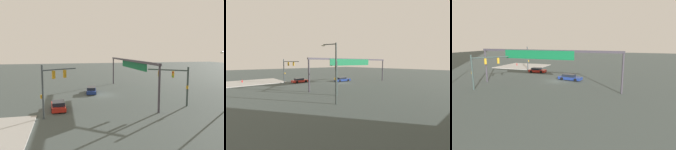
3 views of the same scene
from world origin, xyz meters
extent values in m
plane|color=#404947|center=(0.00, 0.00, 0.00)|extent=(193.15, 193.15, 0.00)
cube|color=#A4A29C|center=(17.41, -16.29, 0.07)|extent=(13.56, 12.01, 0.15)
cylinder|color=#33423F|center=(10.34, 10.25, 2.83)|extent=(0.26, 0.26, 5.66)
cylinder|color=#33423F|center=(8.52, 7.98, 5.13)|extent=(3.79, 4.67, 0.19)
cube|color=#C08B19|center=(9.04, 8.64, 4.50)|extent=(0.40, 0.41, 0.95)
cylinder|color=red|center=(9.17, 8.54, 4.80)|extent=(0.17, 0.19, 0.20)
cylinder|color=orange|center=(9.17, 8.54, 4.50)|extent=(0.17, 0.19, 0.20)
cylinder|color=green|center=(9.17, 8.54, 4.20)|extent=(0.17, 0.19, 0.20)
cube|color=#C08B19|center=(7.77, 7.05, 4.50)|extent=(0.40, 0.41, 0.95)
cylinder|color=red|center=(7.90, 6.95, 4.80)|extent=(0.17, 0.19, 0.20)
cylinder|color=orange|center=(7.90, 6.95, 4.50)|extent=(0.17, 0.19, 0.20)
cylinder|color=green|center=(7.90, 6.95, 4.20)|extent=(0.17, 0.19, 0.20)
cube|color=#C08B19|center=(10.55, 10.09, 2.77)|extent=(0.37, 0.38, 0.44)
cylinder|color=#353F45|center=(11.72, -9.40, 3.17)|extent=(0.21, 0.21, 6.35)
cylinder|color=#353F45|center=(10.51, -7.43, 5.70)|extent=(2.54, 4.01, 0.15)
cube|color=#C18A1A|center=(10.96, -8.15, 5.10)|extent=(0.39, 0.41, 0.95)
cylinder|color=red|center=(10.82, -8.24, 5.39)|extent=(0.16, 0.20, 0.20)
cylinder|color=orange|center=(10.82, -8.24, 5.09)|extent=(0.16, 0.20, 0.20)
cylinder|color=green|center=(10.82, -8.24, 4.79)|extent=(0.16, 0.20, 0.20)
cube|color=#C18A1A|center=(10.15, -6.84, 5.10)|extent=(0.39, 0.41, 0.95)
cylinder|color=red|center=(10.02, -6.93, 5.39)|extent=(0.16, 0.20, 0.20)
cylinder|color=orange|center=(10.02, -6.93, 5.09)|extent=(0.16, 0.20, 0.20)
cylinder|color=green|center=(10.02, -6.93, 4.79)|extent=(0.16, 0.20, 0.20)
cube|color=#C18A1A|center=(11.51, -9.52, 2.62)|extent=(0.36, 0.38, 0.44)
cylinder|color=#3A4340|center=(13.64, 13.97, 3.99)|extent=(0.20, 0.20, 7.97)
cylinder|color=#3A4340|center=(14.01, 13.10, 7.82)|extent=(0.84, 1.79, 0.12)
ellipsoid|color=silver|center=(14.37, 12.23, 7.72)|extent=(0.51, 0.67, 0.20)
cylinder|color=#3E3944|center=(-12.43, 4.85, 3.01)|extent=(0.28, 0.28, 6.02)
cylinder|color=#3E3944|center=(12.43, 4.85, 3.01)|extent=(0.28, 0.28, 6.02)
cube|color=#3E3944|center=(0.00, 4.85, 6.19)|extent=(25.25, 0.35, 0.35)
cube|color=#106638|center=(1.30, 5.06, 5.52)|extent=(12.77, 0.08, 1.45)
cube|color=#B32218|center=(8.08, -7.77, 0.44)|extent=(4.32, 2.04, 0.55)
cube|color=black|center=(8.33, -7.76, 0.96)|extent=(2.28, 1.71, 0.50)
cylinder|color=black|center=(6.82, -8.69, 0.32)|extent=(0.65, 0.26, 0.64)
cylinder|color=black|center=(6.72, -7.00, 0.32)|extent=(0.65, 0.26, 0.64)
cylinder|color=black|center=(9.43, -8.54, 0.32)|extent=(0.65, 0.26, 0.64)
cylinder|color=black|center=(9.34, -6.85, 0.32)|extent=(0.65, 0.26, 0.64)
cube|color=navy|center=(-2.29, -1.87, 0.44)|extent=(4.93, 2.35, 0.55)
cube|color=black|center=(-2.01, -1.91, 0.96)|extent=(2.65, 1.83, 0.50)
cylinder|color=black|center=(-3.86, -2.46, 0.32)|extent=(0.66, 0.31, 0.64)
cylinder|color=black|center=(-3.64, -0.88, 0.32)|extent=(0.66, 0.31, 0.64)
cylinder|color=black|center=(-0.94, -2.86, 0.32)|extent=(0.66, 0.31, 0.64)
cylinder|color=black|center=(-0.72, -1.28, 0.32)|extent=(0.66, 0.31, 0.64)
cylinder|color=red|center=(20.07, -16.95, 0.43)|extent=(0.22, 0.22, 0.55)
sphere|color=red|center=(20.07, -16.95, 0.77)|extent=(0.18, 0.18, 0.18)
cylinder|color=red|center=(20.23, -16.95, 0.45)|extent=(0.12, 0.10, 0.10)
camera|label=1|loc=(37.09, -7.15, 7.98)|focal=34.16mm
camera|label=2|loc=(25.44, 27.80, 5.49)|focal=22.65mm
camera|label=3|loc=(-12.95, 32.71, 7.85)|focal=29.40mm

